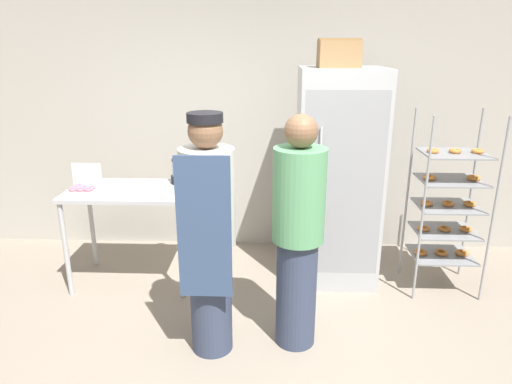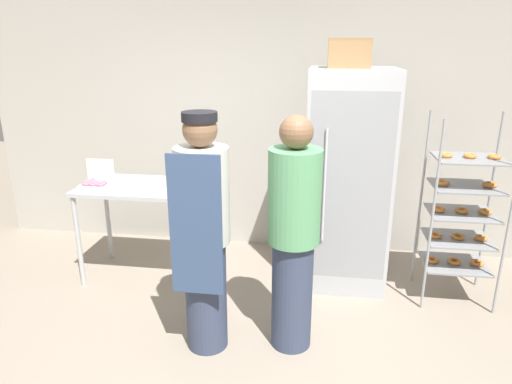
{
  "view_description": "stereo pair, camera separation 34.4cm",
  "coord_description": "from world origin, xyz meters",
  "px_view_note": "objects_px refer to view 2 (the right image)",
  "views": [
    {
      "loc": [
        0.09,
        -2.53,
        2.16
      ],
      "look_at": [
        -0.04,
        0.75,
        1.09
      ],
      "focal_mm": 32.0,
      "sensor_mm": 36.0,
      "label": 1
    },
    {
      "loc": [
        0.44,
        -2.5,
        2.16
      ],
      "look_at": [
        -0.04,
        0.75,
        1.09
      ],
      "focal_mm": 32.0,
      "sensor_mm": 36.0,
      "label": 2
    }
  ],
  "objects_px": {
    "baking_rack": "(461,213)",
    "cardboard_storage_box": "(349,54)",
    "person_baker": "(204,233)",
    "blender_pitcher": "(189,170)",
    "refrigerator": "(347,180)",
    "person_customer": "(293,236)",
    "donut_box": "(96,184)"
  },
  "relations": [
    {
      "from": "person_baker",
      "to": "person_customer",
      "type": "xyz_separation_m",
      "value": [
        0.62,
        0.11,
        -0.03
      ]
    },
    {
      "from": "person_baker",
      "to": "person_customer",
      "type": "bearing_deg",
      "value": 10.06
    },
    {
      "from": "baking_rack",
      "to": "blender_pitcher",
      "type": "bearing_deg",
      "value": 175.34
    },
    {
      "from": "person_customer",
      "to": "person_baker",
      "type": "bearing_deg",
      "value": -169.94
    },
    {
      "from": "baking_rack",
      "to": "person_baker",
      "type": "distance_m",
      "value": 2.22
    },
    {
      "from": "refrigerator",
      "to": "baking_rack",
      "type": "height_order",
      "value": "refrigerator"
    },
    {
      "from": "refrigerator",
      "to": "donut_box",
      "type": "xyz_separation_m",
      "value": [
        -2.23,
        -0.35,
        -0.02
      ]
    },
    {
      "from": "baking_rack",
      "to": "cardboard_storage_box",
      "type": "relative_size",
      "value": 4.67
    },
    {
      "from": "person_customer",
      "to": "baking_rack",
      "type": "bearing_deg",
      "value": 32.83
    },
    {
      "from": "baking_rack",
      "to": "person_customer",
      "type": "xyz_separation_m",
      "value": [
        -1.37,
        -0.88,
        0.09
      ]
    },
    {
      "from": "blender_pitcher",
      "to": "cardboard_storage_box",
      "type": "distance_m",
      "value": 1.78
    },
    {
      "from": "donut_box",
      "to": "baking_rack",
      "type": "bearing_deg",
      "value": 2.84
    },
    {
      "from": "refrigerator",
      "to": "person_baker",
      "type": "bearing_deg",
      "value": -130.92
    },
    {
      "from": "cardboard_storage_box",
      "to": "person_baker",
      "type": "distance_m",
      "value": 1.91
    },
    {
      "from": "blender_pitcher",
      "to": "cardboard_storage_box",
      "type": "relative_size",
      "value": 0.68
    },
    {
      "from": "baking_rack",
      "to": "person_baker",
      "type": "bearing_deg",
      "value": -153.45
    },
    {
      "from": "refrigerator",
      "to": "person_customer",
      "type": "bearing_deg",
      "value": -110.88
    },
    {
      "from": "refrigerator",
      "to": "baking_rack",
      "type": "xyz_separation_m",
      "value": [
        0.96,
        -0.19,
        -0.19
      ]
    },
    {
      "from": "baking_rack",
      "to": "cardboard_storage_box",
      "type": "bearing_deg",
      "value": 170.77
    },
    {
      "from": "baking_rack",
      "to": "donut_box",
      "type": "bearing_deg",
      "value": -177.16
    },
    {
      "from": "cardboard_storage_box",
      "to": "person_customer",
      "type": "xyz_separation_m",
      "value": [
        -0.36,
        -1.05,
        -1.2
      ]
    },
    {
      "from": "cardboard_storage_box",
      "to": "person_customer",
      "type": "distance_m",
      "value": 1.63
    },
    {
      "from": "refrigerator",
      "to": "person_baker",
      "type": "distance_m",
      "value": 1.57
    },
    {
      "from": "blender_pitcher",
      "to": "baking_rack",
      "type": "bearing_deg",
      "value": -4.66
    },
    {
      "from": "refrigerator",
      "to": "blender_pitcher",
      "type": "bearing_deg",
      "value": 179.83
    },
    {
      "from": "refrigerator",
      "to": "cardboard_storage_box",
      "type": "distance_m",
      "value": 1.1
    },
    {
      "from": "blender_pitcher",
      "to": "refrigerator",
      "type": "bearing_deg",
      "value": -0.17
    },
    {
      "from": "baking_rack",
      "to": "donut_box",
      "type": "relative_size",
      "value": 6.16
    },
    {
      "from": "person_baker",
      "to": "baking_rack",
      "type": "bearing_deg",
      "value": 26.55
    },
    {
      "from": "donut_box",
      "to": "refrigerator",
      "type": "bearing_deg",
      "value": 8.96
    },
    {
      "from": "baking_rack",
      "to": "person_customer",
      "type": "height_order",
      "value": "person_customer"
    },
    {
      "from": "refrigerator",
      "to": "person_baker",
      "type": "relative_size",
      "value": 1.13
    }
  ]
}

